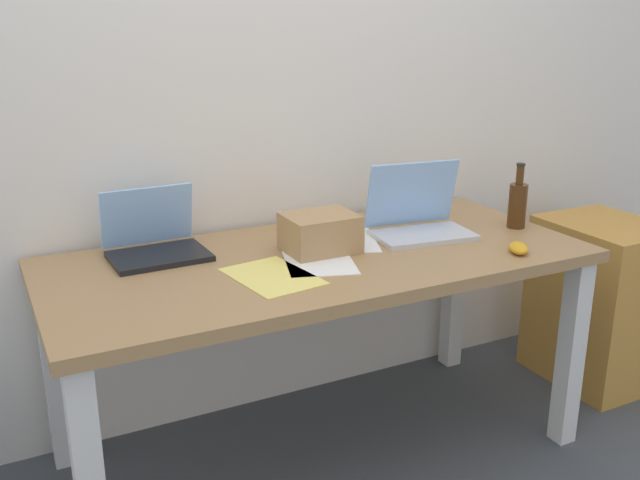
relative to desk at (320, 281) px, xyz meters
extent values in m
plane|color=#42474C|center=(0.00, 0.00, -0.64)|extent=(8.00, 8.00, 0.00)
cube|color=silver|center=(0.00, 0.45, 0.66)|extent=(5.20, 0.08, 2.60)
cube|color=#A37A4C|center=(0.00, 0.00, 0.07)|extent=(1.75, 0.79, 0.04)
cube|color=silver|center=(0.81, -0.33, -0.29)|extent=(0.07, 0.07, 0.69)
cube|color=silver|center=(-0.81, 0.33, -0.29)|extent=(0.07, 0.07, 0.69)
cube|color=silver|center=(0.81, 0.33, -0.29)|extent=(0.07, 0.07, 0.69)
cube|color=black|center=(-0.47, 0.19, 0.10)|extent=(0.31, 0.22, 0.02)
cube|color=#8CB7EA|center=(-0.48, 0.31, 0.21)|extent=(0.30, 0.06, 0.19)
cube|color=silver|center=(0.40, 0.00, 0.10)|extent=(0.36, 0.24, 0.02)
cube|color=#8CB7EA|center=(0.42, 0.10, 0.23)|extent=(0.34, 0.10, 0.23)
cylinder|color=#47280F|center=(0.78, -0.04, 0.17)|extent=(0.07, 0.07, 0.16)
cylinder|color=#47280F|center=(0.78, -0.04, 0.29)|extent=(0.03, 0.03, 0.07)
cylinder|color=black|center=(0.78, -0.04, 0.33)|extent=(0.03, 0.03, 0.01)
ellipsoid|color=gold|center=(0.58, -0.28, 0.11)|extent=(0.10, 0.12, 0.03)
cube|color=tan|center=(0.02, 0.03, 0.15)|extent=(0.23, 0.18, 0.12)
cube|color=white|center=(0.15, 0.10, 0.09)|extent=(0.30, 0.35, 0.00)
cube|color=#F4E06B|center=(-0.22, -0.12, 0.09)|extent=(0.25, 0.32, 0.00)
cube|color=white|center=(-0.03, -0.05, 0.09)|extent=(0.29, 0.35, 0.00)
cube|color=#C68938|center=(1.29, -0.03, -0.30)|extent=(0.40, 0.48, 0.68)
camera|label=1|loc=(-0.98, -1.92, 0.82)|focal=39.57mm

